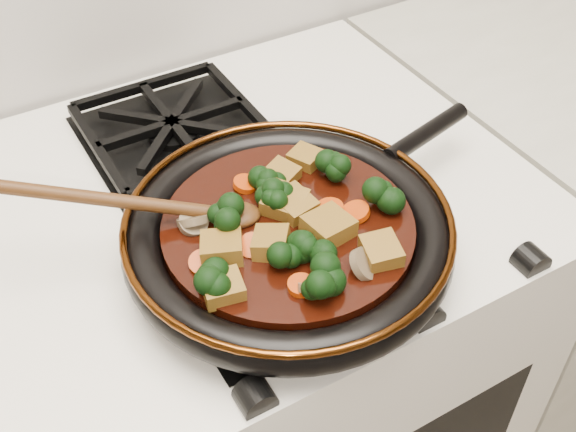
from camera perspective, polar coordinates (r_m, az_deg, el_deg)
stove at (r=1.24m, az=-4.05°, el=-14.08°), size 0.76×0.60×0.90m
burner_grate_front at (r=0.80m, az=-1.07°, el=-3.44°), size 0.23×0.23×0.03m
burner_grate_back at (r=0.99m, az=-9.08°, el=6.82°), size 0.23×0.23×0.03m
skillet at (r=0.79m, az=0.10°, el=-1.32°), size 0.48×0.36×0.05m
braising_sauce at (r=0.78m, az=-0.00°, el=-1.12°), size 0.27×0.27×0.02m
tofu_cube_0 at (r=0.74m, az=-1.34°, el=-2.17°), size 0.05×0.06×0.03m
tofu_cube_1 at (r=0.85m, az=1.40°, el=4.57°), size 0.04×0.04×0.02m
tofu_cube_2 at (r=0.78m, az=0.48°, el=0.82°), size 0.04×0.05×0.03m
tofu_cube_3 at (r=0.78m, az=-0.25°, el=1.00°), size 0.06×0.06×0.03m
tofu_cube_4 at (r=0.70m, az=-5.18°, el=-5.68°), size 0.05×0.04×0.02m
tofu_cube_5 at (r=0.76m, az=3.20°, el=-0.92°), size 0.05×0.05×0.03m
tofu_cube_6 at (r=0.74m, az=-5.25°, el=-2.57°), size 0.06×0.06×0.03m
tofu_cube_7 at (r=0.74m, az=7.37°, el=-2.84°), size 0.05×0.05×0.03m
tofu_cube_8 at (r=0.82m, az=-0.53°, el=3.23°), size 0.05×0.05×0.02m
broccoli_floret_0 at (r=0.71m, az=-5.88°, el=-5.29°), size 0.08×0.08×0.06m
broccoli_floret_1 at (r=0.73m, az=0.18°, el=-2.99°), size 0.09×0.08×0.07m
broccoli_floret_2 at (r=0.78m, az=-1.15°, el=1.13°), size 0.09×0.08×0.07m
broccoli_floret_3 at (r=0.83m, az=3.81°, el=3.88°), size 0.06×0.07×0.06m
broccoli_floret_4 at (r=0.77m, az=-4.75°, el=-0.19°), size 0.08×0.08×0.06m
broccoli_floret_5 at (r=0.70m, az=2.80°, el=-5.45°), size 0.10×0.08×0.08m
broccoli_floret_6 at (r=0.76m, az=-5.05°, el=-0.43°), size 0.08×0.08×0.06m
broccoli_floret_7 at (r=0.79m, az=7.51°, el=1.42°), size 0.08×0.08×0.08m
broccoli_floret_8 at (r=0.73m, az=2.13°, el=-2.64°), size 0.09×0.09×0.07m
broccoli_floret_9 at (r=0.81m, az=-1.42°, el=2.71°), size 0.08×0.08×0.06m
carrot_coin_0 at (r=0.82m, az=-3.38°, el=2.55°), size 0.03×0.03×0.01m
carrot_coin_1 at (r=0.78m, az=5.37°, el=0.29°), size 0.03×0.03×0.02m
carrot_coin_2 at (r=0.79m, az=3.31°, el=0.55°), size 0.03×0.03×0.01m
carrot_coin_3 at (r=0.74m, az=-2.84°, el=-2.38°), size 0.03×0.03×0.02m
carrot_coin_4 at (r=0.73m, az=-6.70°, el=-3.69°), size 0.03×0.03×0.02m
carrot_coin_5 at (r=0.71m, az=1.04°, el=-5.50°), size 0.03×0.03×0.01m
mushroom_slice_0 at (r=0.73m, az=6.00°, el=-3.83°), size 0.05×0.05×0.03m
mushroom_slice_1 at (r=0.77m, az=-7.48°, el=-0.32°), size 0.04×0.04×0.03m
mushroom_slice_2 at (r=0.77m, az=-7.50°, el=-0.52°), size 0.04×0.04×0.02m
mushroom_slice_3 at (r=0.70m, az=2.00°, el=-5.72°), size 0.04×0.04×0.03m
wooden_spoon at (r=0.77m, az=-10.30°, el=0.81°), size 0.16×0.10×0.27m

